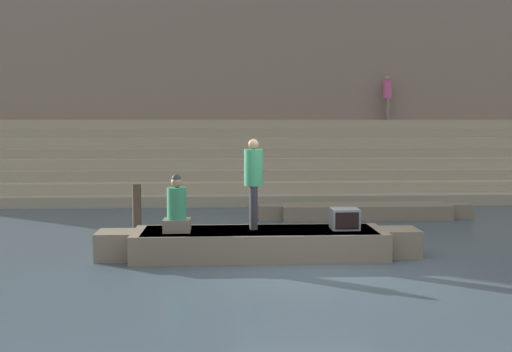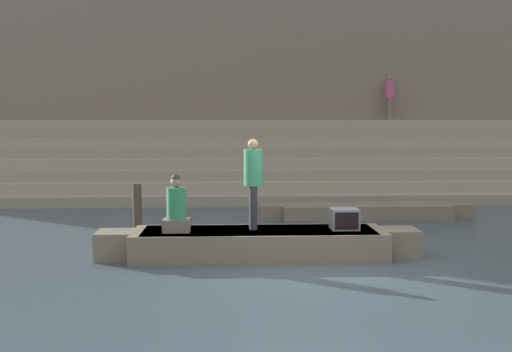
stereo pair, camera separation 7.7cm
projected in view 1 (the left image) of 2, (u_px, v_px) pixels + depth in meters
ground_plane at (313, 269)px, 10.24m from camera, size 120.00×120.00×0.00m
ghat_steps at (268, 167)px, 21.05m from camera, size 36.00×5.39×2.59m
back_wall at (263, 70)px, 23.21m from camera, size 34.20×1.28×9.09m
rowboat_main at (259, 243)px, 11.15m from camera, size 5.98×1.40×0.51m
person_standing at (253, 177)px, 11.18m from camera, size 0.35×0.35×1.69m
person_rowing at (177, 209)px, 10.90m from camera, size 0.49×0.39×1.06m
tv_set at (345, 219)px, 11.20m from camera, size 0.52×0.45×0.39m
moored_boat_shore at (365, 211)px, 15.61m from camera, size 5.58×1.03×0.37m
mooring_post at (137, 210)px, 13.13m from camera, size 0.20×0.20×1.16m
person_on_steps at (387, 94)px, 22.61m from camera, size 0.33×0.33×1.67m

